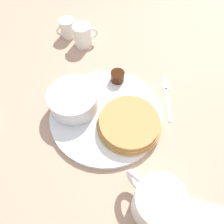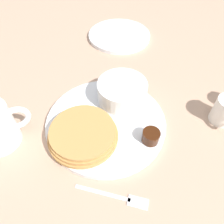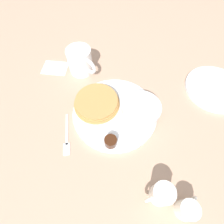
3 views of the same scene
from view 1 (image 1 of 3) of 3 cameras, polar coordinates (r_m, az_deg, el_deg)
The scene contains 11 objects.
ground_plane at distance 0.55m, azimuth -1.56°, elevation -0.89°, with size 4.00×4.00×0.00m, color tan.
plate at distance 0.54m, azimuth -1.58°, elevation -0.56°, with size 0.28×0.28×0.01m.
pancake_stack at distance 0.51m, azimuth 4.54°, elevation -2.98°, with size 0.15×0.15×0.03m.
bowl at distance 0.54m, azimuth -10.05°, elevation 3.28°, with size 0.12×0.12×0.05m.
syrup_cup at distance 0.59m, azimuth 1.46°, elevation 9.28°, with size 0.04×0.04×0.03m.
butter_ramekin at distance 0.56m, azimuth -11.45°, elevation 4.57°, with size 0.05×0.05×0.05m.
coffee_mug at distance 0.43m, azimuth 11.43°, elevation -22.13°, with size 0.12×0.09×0.10m.
creamer_pitcher_near at distance 0.70m, azimuth -7.64°, elevation 19.29°, with size 0.07×0.06×0.07m.
creamer_pitcher_far at distance 0.75m, azimuth -11.55°, elevation 20.75°, with size 0.05×0.07×0.06m.
fork at distance 0.60m, azimuth 14.09°, elevation 4.72°, with size 0.07×0.13×0.00m.
napkin at distance 0.50m, azimuth 23.96°, elevation -24.88°, with size 0.11×0.09×0.00m.
Camera 1 is at (0.14, -0.25, 0.47)m, focal length 35.00 mm.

